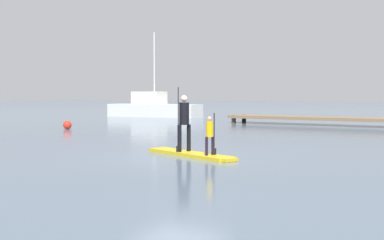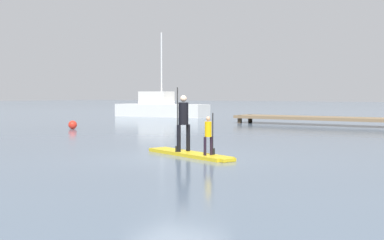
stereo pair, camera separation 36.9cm
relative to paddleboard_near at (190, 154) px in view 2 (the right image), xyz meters
The scene contains 7 objects.
ground_plane 0.49m from the paddleboard_near, 106.15° to the right, with size 240.00×240.00×0.00m, color slate.
paddleboard_near is the anchor object (origin of this frame).
paddler_adult 1.07m from the paddleboard_near, 161.76° to the left, with size 0.38×0.50×1.92m.
paddler_child_solo 1.08m from the paddleboard_near, 18.52° to the right, with size 0.24×0.37×1.18m.
fishing_boat_green_midground 26.32m from the paddleboard_near, 129.08° to the left, with size 8.03×2.75×6.85m.
floating_dock 16.79m from the paddleboard_near, 94.78° to the left, with size 11.60×2.06×0.50m.
mooring_buoy_mid 13.07m from the paddleboard_near, 151.92° to the left, with size 0.45×0.45×0.45m, color red.
Camera 2 is at (8.28, -11.70, 1.79)m, focal length 46.80 mm.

